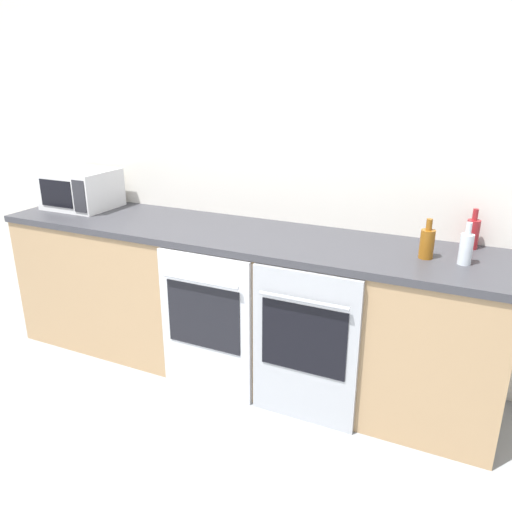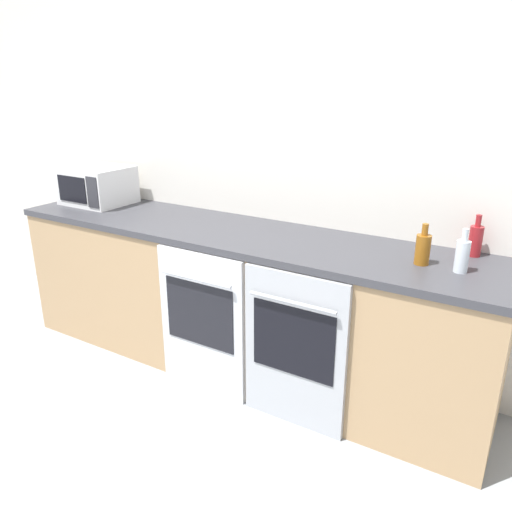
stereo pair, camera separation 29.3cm
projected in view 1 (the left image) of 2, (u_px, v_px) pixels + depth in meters
name	position (u px, v px, depth m)	size (l,w,h in m)	color
wall_back	(260.00, 156.00, 3.12)	(10.00, 0.06, 2.60)	silver
counter_back	(236.00, 301.00, 3.10)	(3.07, 0.67, 0.91)	tan
oven_left	(205.00, 326.00, 2.82)	(0.57, 0.06, 0.86)	silver
oven_right	(304.00, 348.00, 2.58)	(0.57, 0.06, 0.86)	#A8AAAF
microwave	(81.00, 189.00, 3.45)	(0.45, 0.38, 0.26)	silver
bottle_red	(473.00, 233.00, 2.62)	(0.07, 0.07, 0.22)	maroon
bottle_clear	(466.00, 248.00, 2.39)	(0.06, 0.06, 0.21)	silver
bottle_amber	(427.00, 243.00, 2.48)	(0.07, 0.07, 0.20)	#8C5114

